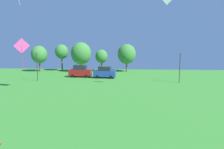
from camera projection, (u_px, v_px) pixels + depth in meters
kite_flying_2 at (22, 47)px, 29.55m from camera, size 2.29×0.65×4.70m
parked_car_leftmost at (80, 71)px, 42.50m from camera, size 4.81×2.18×2.57m
parked_car_second_from_left at (105, 72)px, 41.23m from camera, size 4.66×2.27×2.41m
light_post_0 at (37, 65)px, 37.50m from camera, size 0.36×0.20×5.29m
light_post_1 at (180, 66)px, 35.28m from camera, size 0.36×0.20×5.35m
treeline_tree_0 at (39, 55)px, 52.15m from camera, size 4.13×4.13×6.74m
treeline_tree_1 at (62, 52)px, 53.44m from camera, size 3.52×3.52×7.10m
treeline_tree_2 at (81, 53)px, 51.37m from camera, size 5.19×5.19×7.63m
treeline_tree_3 at (101, 56)px, 53.24m from camera, size 3.25×3.25×5.73m
treeline_tree_4 at (127, 54)px, 51.70m from camera, size 4.70×4.70×7.18m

